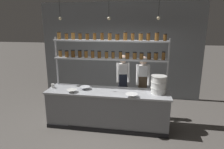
% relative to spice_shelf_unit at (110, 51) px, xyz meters
% --- Properties ---
extents(ground_plane, '(40.00, 40.00, 0.00)m').
position_rel_spice_shelf_unit_xyz_m(ground_plane, '(-0.00, -0.33, -1.85)').
color(ground_plane, '#5B5651').
extents(back_wall, '(5.39, 0.12, 3.18)m').
position_rel_spice_shelf_unit_xyz_m(back_wall, '(-0.00, 1.87, -0.26)').
color(back_wall, gray).
rests_on(back_wall, ground_plane).
extents(prep_counter, '(2.99, 0.76, 0.92)m').
position_rel_spice_shelf_unit_xyz_m(prep_counter, '(-0.00, -0.33, -1.39)').
color(prep_counter, gray).
rests_on(prep_counter, ground_plane).
extents(spice_shelf_unit, '(2.87, 0.28, 2.31)m').
position_rel_spice_shelf_unit_xyz_m(spice_shelf_unit, '(0.00, 0.00, 0.00)').
color(spice_shelf_unit, '#ADAFB5').
rests_on(spice_shelf_unit, ground_plane).
extents(chef_left, '(0.40, 0.32, 1.68)m').
position_rel_spice_shelf_unit_xyz_m(chef_left, '(0.27, 0.49, -0.88)').
color(chef_left, black).
rests_on(chef_left, ground_plane).
extents(chef_center, '(0.38, 0.31, 1.69)m').
position_rel_spice_shelf_unit_xyz_m(chef_center, '(0.82, 0.30, -0.88)').
color(chef_center, black).
rests_on(chef_center, ground_plane).
extents(container_stack, '(0.36, 0.36, 0.42)m').
position_rel_spice_shelf_unit_xyz_m(container_stack, '(1.20, -0.28, -0.72)').
color(container_stack, white).
rests_on(container_stack, prep_counter).
extents(prep_bowl_near_left, '(0.28, 0.28, 0.08)m').
position_rel_spice_shelf_unit_xyz_m(prep_bowl_near_left, '(0.60, -0.65, -0.90)').
color(prep_bowl_near_left, white).
rests_on(prep_bowl_near_left, prep_counter).
extents(prep_bowl_center_front, '(0.24, 0.24, 0.07)m').
position_rel_spice_shelf_unit_xyz_m(prep_bowl_center_front, '(-0.82, -0.56, -0.90)').
color(prep_bowl_center_front, silver).
rests_on(prep_bowl_center_front, prep_counter).
extents(prep_bowl_center_back, '(0.25, 0.25, 0.07)m').
position_rel_spice_shelf_unit_xyz_m(prep_bowl_center_back, '(-0.58, -0.30, -0.90)').
color(prep_bowl_center_back, silver).
rests_on(prep_bowl_center_back, prep_counter).
extents(serving_cup_front, '(0.08, 0.08, 0.11)m').
position_rel_spice_shelf_unit_xyz_m(serving_cup_front, '(-1.41, -0.33, -0.88)').
color(serving_cup_front, silver).
rests_on(serving_cup_front, prep_counter).
extents(pendant_light_row, '(2.28, 0.07, 0.55)m').
position_rel_spice_shelf_unit_xyz_m(pendant_light_row, '(0.01, -0.33, 0.79)').
color(pendant_light_row, black).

